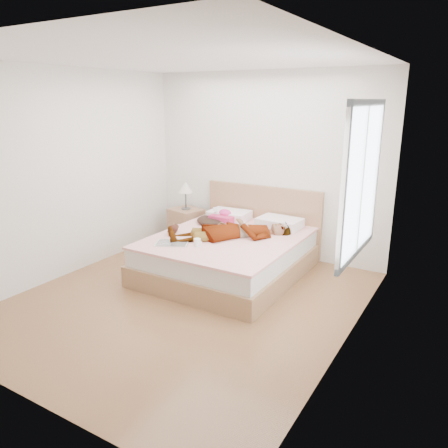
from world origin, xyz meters
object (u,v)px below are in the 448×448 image
at_px(nightstand, 186,223).
at_px(woman, 232,228).
at_px(towel, 224,217).
at_px(phone, 215,210).
at_px(bed, 231,252).
at_px(plush_toy, 173,229).
at_px(magazine, 172,243).
at_px(coffee_mug, 197,242).

bearing_deg(nightstand, woman, -29.94).
bearing_deg(towel, phone, -125.77).
distance_m(bed, nightstand, 1.37).
distance_m(plush_toy, nightstand, 1.13).
relative_size(magazine, plush_toy, 2.24).
bearing_deg(towel, nightstand, 165.84).
bearing_deg(magazine, plush_toy, 124.74).
bearing_deg(coffee_mug, nightstand, 130.36).
height_order(woman, magazine, woman).
relative_size(woman, towel, 4.58).
bearing_deg(bed, nightstand, 151.16).
relative_size(bed, magazine, 4.37).
bearing_deg(coffee_mug, woman, 74.73).
distance_m(phone, towel, 0.18).
height_order(bed, magazine, bed).
relative_size(phone, nightstand, 0.11).
distance_m(woman, nightstand, 1.46).
bearing_deg(plush_toy, magazine, -55.26).
relative_size(woman, nightstand, 1.64).
bearing_deg(phone, towel, 12.43).
distance_m(magazine, nightstand, 1.56).
xyz_separation_m(phone, coffee_mug, (0.35, -0.96, -0.15)).
bearing_deg(nightstand, towel, -14.16).
bearing_deg(coffee_mug, towel, 104.17).
distance_m(bed, coffee_mug, 0.69).
xyz_separation_m(woman, plush_toy, (-0.74, -0.27, -0.05)).
bearing_deg(bed, coffee_mug, -100.45).
bearing_deg(plush_toy, towel, 68.06).
bearing_deg(woman, magazine, -78.62).
height_order(magazine, plush_toy, plush_toy).
height_order(towel, coffee_mug, towel).
height_order(coffee_mug, nightstand, nightstand).
height_order(plush_toy, nightstand, nightstand).
relative_size(bed, towel, 5.87).
bearing_deg(bed, phone, 143.01).
relative_size(woman, plush_toy, 7.63).
relative_size(phone, plush_toy, 0.49).
distance_m(bed, plush_toy, 0.82).
bearing_deg(plush_toy, nightstand, 117.04).
bearing_deg(magazine, bed, 57.66).
xyz_separation_m(towel, nightstand, (-0.81, 0.21, -0.26)).
relative_size(phone, bed, 0.05).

